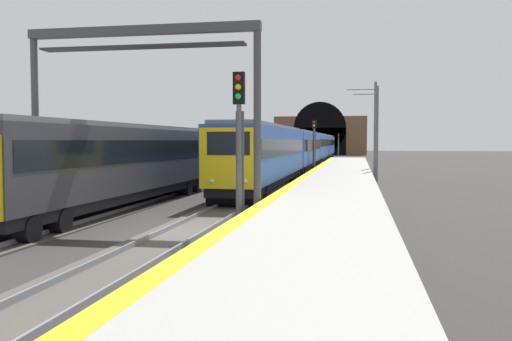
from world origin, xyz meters
The scene contains 14 objects.
ground_plane centered at (0.00, 0.00, 0.00)m, with size 320.00×320.00×0.00m, color #302D2B.
platform_right centered at (0.00, -4.38, 0.46)m, with size 112.00×4.46×0.92m, color #9E9B93.
platform_right_edge_strip centered at (0.00, -2.40, 0.93)m, with size 112.00×0.50×0.01m, color yellow.
track_main_line centered at (0.00, 0.00, 0.04)m, with size 160.00×2.74×0.21m.
track_adjacent_line centered at (0.00, 5.12, 0.04)m, with size 160.00×2.74×0.21m.
train_main_approaching centered at (45.43, 0.00, 2.32)m, with size 78.99×2.81×4.06m.
train_adjacent_platform centered at (15.86, 5.12, 2.22)m, with size 40.16×3.20×3.86m.
railway_signal_near centered at (0.14, -1.78, 3.24)m, with size 0.39×0.38×5.36m.
railway_signal_mid centered at (31.73, -1.78, 2.93)m, with size 0.39×0.38×4.98m.
railway_signal_far centered at (95.64, -1.78, 2.76)m, with size 0.39×0.38×4.67m.
overhead_signal_gantry centered at (2.50, 2.56, 5.69)m, with size 0.70×9.30×7.49m.
tunnel_portal centered at (104.14, 2.56, 4.30)m, with size 2.55×20.33×11.66m.
catenary_mast_near centered at (24.21, -6.98, 3.68)m, with size 0.22×1.89×7.18m.
catenary_mast_far centered at (28.29, -6.96, 4.08)m, with size 0.22×2.44×7.90m.
Camera 1 is at (-17.48, -5.61, 3.11)m, focal length 38.46 mm.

